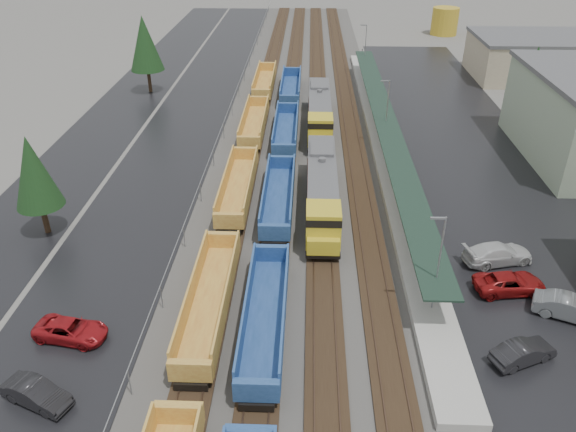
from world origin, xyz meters
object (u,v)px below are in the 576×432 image
(parked_car_east_a, at_px, (523,352))
(parked_car_east_e, at_px, (571,308))
(locomotive_trail, at_px, (319,112))
(well_string_yellow, at_px, (226,234))
(parked_car_east_c, at_px, (498,254))
(locomotive_lead, at_px, (322,191))
(storage_tank, at_px, (445,21))
(well_string_blue, at_px, (273,247))
(parked_car_west_c, at_px, (71,330))
(parked_car_east_b, at_px, (509,283))
(parked_car_west_b, at_px, (36,394))

(parked_car_east_a, distance_m, parked_car_east_e, 6.39)
(locomotive_trail, xyz_separation_m, parked_car_east_e, (17.08, -35.30, -1.46))
(well_string_yellow, relative_size, parked_car_east_a, 23.51)
(well_string_yellow, xyz_separation_m, parked_car_east_c, (21.98, -1.54, -0.37))
(locomotive_lead, bearing_deg, storage_tank, 70.88)
(storage_tank, distance_m, parked_car_east_c, 85.22)
(locomotive_lead, bearing_deg, parked_car_east_e, -39.93)
(well_string_blue, bearing_deg, storage_tank, 70.11)
(well_string_blue, bearing_deg, parked_car_east_c, 0.73)
(parked_car_east_c, distance_m, parked_car_east_e, 7.37)
(locomotive_lead, xyz_separation_m, well_string_blue, (-4.00, -7.84, -1.08))
(parked_car_west_c, bearing_deg, parked_car_east_b, -68.60)
(parked_car_west_c, height_order, parked_car_east_a, parked_car_east_a)
(locomotive_trail, relative_size, parked_car_east_b, 3.56)
(well_string_blue, relative_size, parked_car_east_e, 20.11)
(well_string_yellow, distance_m, parked_car_east_a, 24.01)
(parked_car_east_c, bearing_deg, locomotive_trail, 11.74)
(locomotive_lead, relative_size, well_string_yellow, 0.18)
(parked_car_west_c, xyz_separation_m, parked_car_east_a, (29.27, -0.99, 0.04))
(well_string_blue, height_order, storage_tank, storage_tank)
(parked_car_west_c, xyz_separation_m, parked_car_east_c, (30.82, 10.07, 0.14))
(locomotive_trail, relative_size, storage_tank, 3.45)
(locomotive_trail, height_order, storage_tank, storage_tank)
(storage_tank, bearing_deg, parked_car_east_a, -98.44)
(well_string_blue, bearing_deg, parked_car_west_b, -129.87)
(parked_car_east_b, bearing_deg, well_string_blue, 70.91)
(locomotive_trail, relative_size, parked_car_east_c, 3.32)
(locomotive_trail, xyz_separation_m, storage_tank, (26.57, 55.65, 0.44))
(storage_tank, bearing_deg, locomotive_trail, -115.53)
(well_string_blue, bearing_deg, parked_car_east_b, -11.35)
(locomotive_lead, xyz_separation_m, parked_car_east_c, (13.98, -7.62, -1.45))
(parked_car_west_c, height_order, parked_car_east_b, parked_car_east_b)
(parked_car_west_c, relative_size, parked_car_east_a, 1.12)
(well_string_blue, height_order, parked_car_east_e, well_string_blue)
(locomotive_lead, height_order, parked_car_east_a, locomotive_lead)
(parked_car_east_e, bearing_deg, well_string_blue, 96.14)
(parked_car_east_b, distance_m, parked_car_east_e, 4.39)
(locomotive_trail, distance_m, parked_car_east_c, 31.88)
(locomotive_lead, distance_m, parked_car_east_a, 22.50)
(well_string_blue, distance_m, parked_car_west_c, 16.18)
(well_string_blue, bearing_deg, parked_car_west_c, -142.53)
(parked_car_east_b, distance_m, parked_car_east_c, 3.80)
(locomotive_trail, distance_m, parked_car_east_e, 39.24)
(well_string_yellow, height_order, parked_car_east_c, well_string_yellow)
(locomotive_lead, bearing_deg, well_string_blue, -117.02)
(storage_tank, distance_m, parked_car_east_a, 96.39)
(locomotive_trail, bearing_deg, well_string_yellow, -106.46)
(locomotive_trail, bearing_deg, storage_tank, 64.47)
(locomotive_trail, xyz_separation_m, parked_car_west_c, (-16.84, -38.69, -1.60))
(well_string_yellow, xyz_separation_m, parked_car_west_c, (-8.84, -11.61, -0.51))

